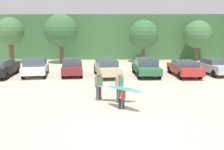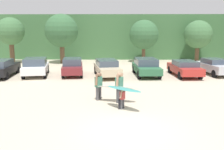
{
  "view_description": "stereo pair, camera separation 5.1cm",
  "coord_description": "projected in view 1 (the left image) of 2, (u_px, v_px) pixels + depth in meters",
  "views": [
    {
      "loc": [
        -0.59,
        -9.49,
        4.0
      ],
      "look_at": [
        -0.8,
        7.17,
        0.93
      ],
      "focal_mm": 39.8,
      "sensor_mm": 36.0,
      "label": 1
    },
    {
      "loc": [
        -0.54,
        -9.49,
        4.0
      ],
      "look_at": [
        -0.8,
        7.17,
        0.93
      ],
      "focal_mm": 39.8,
      "sensor_mm": 36.0,
      "label": 2
    }
  ],
  "objects": [
    {
      "name": "ground_plane",
      "position": [
        129.0,
        130.0,
        10.05
      ],
      "size": [
        120.0,
        120.0,
        0.0
      ],
      "primitive_type": "plane",
      "color": "beige"
    },
    {
      "name": "hillside_ridge",
      "position": [
        119.0,
        36.0,
        38.68
      ],
      "size": [
        108.0,
        12.0,
        5.96
      ],
      "primitive_type": "cube",
      "color": "#427042",
      "rests_on": "ground_plane"
    },
    {
      "name": "tree_far_right",
      "position": [
        10.0,
        32.0,
        29.29
      ],
      "size": [
        3.25,
        3.25,
        5.42
      ],
      "color": "brown",
      "rests_on": "ground_plane"
    },
    {
      "name": "tree_far_left",
      "position": [
        61.0,
        31.0,
        29.25
      ],
      "size": [
        3.91,
        3.91,
        5.82
      ],
      "color": "brown",
      "rests_on": "ground_plane"
    },
    {
      "name": "tree_left",
      "position": [
        144.0,
        35.0,
        30.0
      ],
      "size": [
        3.52,
        3.52,
        5.15
      ],
      "color": "brown",
      "rests_on": "ground_plane"
    },
    {
      "name": "tree_center_left",
      "position": [
        198.0,
        35.0,
        30.64
      ],
      "size": [
        3.46,
        3.46,
        5.12
      ],
      "color": "brown",
      "rests_on": "ground_plane"
    },
    {
      "name": "parked_car_black",
      "position": [
        1.0,
        68.0,
        21.12
      ],
      "size": [
        2.32,
        4.8,
        1.5
      ],
      "rotation": [
        0.0,
        0.0,
        1.67
      ],
      "color": "black",
      "rests_on": "ground_plane"
    },
    {
      "name": "parked_car_white",
      "position": [
        35.0,
        66.0,
        21.56
      ],
      "size": [
        2.66,
        4.29,
        1.57
      ],
      "rotation": [
        0.0,
        0.0,
        1.76
      ],
      "color": "white",
      "rests_on": "ground_plane"
    },
    {
      "name": "parked_car_maroon",
      "position": [
        72.0,
        66.0,
        21.89
      ],
      "size": [
        2.26,
        4.22,
        1.51
      ],
      "rotation": [
        0.0,
        0.0,
        1.71
      ],
      "color": "maroon",
      "rests_on": "ground_plane"
    },
    {
      "name": "parked_car_champagne",
      "position": [
        107.0,
        67.0,
        21.38
      ],
      "size": [
        2.64,
        4.74,
        1.44
      ],
      "rotation": [
        0.0,
        0.0,
        1.78
      ],
      "color": "beige",
      "rests_on": "ground_plane"
    },
    {
      "name": "parked_car_forest_green",
      "position": [
        146.0,
        66.0,
        21.72
      ],
      "size": [
        2.19,
        4.65,
        1.51
      ],
      "rotation": [
        0.0,
        0.0,
        1.64
      ],
      "color": "#2D6642",
      "rests_on": "ground_plane"
    },
    {
      "name": "parked_car_red",
      "position": [
        184.0,
        68.0,
        21.5
      ],
      "size": [
        2.18,
        4.58,
        1.36
      ],
      "rotation": [
        0.0,
        0.0,
        1.64
      ],
      "color": "#B72D28",
      "rests_on": "ground_plane"
    },
    {
      "name": "parked_car_silver",
      "position": [
        214.0,
        66.0,
        22.22
      ],
      "size": [
        2.49,
        4.46,
        1.44
      ],
      "rotation": [
        0.0,
        0.0,
        1.75
      ],
      "color": "silver",
      "rests_on": "ground_plane"
    },
    {
      "name": "person_adult",
      "position": [
        119.0,
        86.0,
        13.71
      ],
      "size": [
        0.48,
        0.72,
        1.68
      ],
      "rotation": [
        0.0,
        0.0,
        2.65
      ],
      "color": "#4C4C51",
      "rests_on": "ground_plane"
    },
    {
      "name": "person_child",
      "position": [
        123.0,
        97.0,
        12.6
      ],
      "size": [
        0.33,
        0.52,
        1.06
      ],
      "rotation": [
        0.0,
        0.0,
        2.65
      ],
      "color": "#4C4C51",
      "rests_on": "ground_plane"
    },
    {
      "name": "person_companion",
      "position": [
        99.0,
        84.0,
        14.21
      ],
      "size": [
        0.44,
        0.59,
        1.59
      ],
      "rotation": [
        0.0,
        0.0,
        2.65
      ],
      "color": "#4C4C51",
      "rests_on": "ground_plane"
    },
    {
      "name": "surfboard_white",
      "position": [
        117.0,
        87.0,
        13.72
      ],
      "size": [
        2.35,
        1.07,
        0.28
      ],
      "rotation": [
        0.0,
        0.0,
        2.94
      ],
      "color": "white"
    },
    {
      "name": "surfboard_teal",
      "position": [
        124.0,
        89.0,
        12.41
      ],
      "size": [
        1.99,
        1.82,
        0.09
      ],
      "rotation": [
        0.0,
        0.0,
        2.44
      ],
      "color": "teal"
    },
    {
      "name": "backpack_dropped",
      "position": [
        121.0,
        104.0,
        12.74
      ],
      "size": [
        0.24,
        0.34,
        0.45
      ],
      "color": "black",
      "rests_on": "ground_plane"
    }
  ]
}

